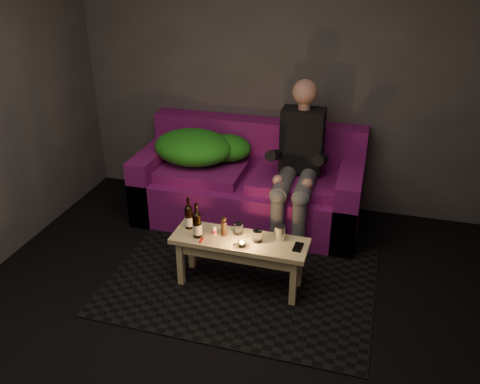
# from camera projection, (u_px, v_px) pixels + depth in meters

# --- Properties ---
(floor) EXTENTS (4.50, 4.50, 0.00)m
(floor) POSITION_uv_depth(u_px,v_px,m) (208.00, 346.00, 3.42)
(floor) COLOR black
(floor) RESTS_ON ground
(room) EXTENTS (4.50, 4.50, 4.50)m
(room) POSITION_uv_depth(u_px,v_px,m) (225.00, 89.00, 3.09)
(room) COLOR silver
(room) RESTS_ON ground
(rug) EXTENTS (2.11, 1.55, 0.01)m
(rug) POSITION_uv_depth(u_px,v_px,m) (241.00, 280.00, 4.07)
(rug) COLOR black
(rug) RESTS_ON floor
(sofa) EXTENTS (2.09, 0.94, 0.90)m
(sofa) POSITION_uv_depth(u_px,v_px,m) (250.00, 186.00, 4.88)
(sofa) COLOR #630D52
(sofa) RESTS_ON floor
(green_blanket) EXTENTS (0.92, 0.63, 0.31)m
(green_blanket) POSITION_uv_depth(u_px,v_px,m) (200.00, 147.00, 4.84)
(green_blanket) COLOR #1A8F1E
(green_blanket) RESTS_ON sofa
(person) EXTENTS (0.38, 0.87, 1.39)m
(person) POSITION_uv_depth(u_px,v_px,m) (298.00, 160.00, 4.45)
(person) COLOR black
(person) RESTS_ON sofa
(coffee_table) EXTENTS (1.05, 0.35, 0.43)m
(coffee_table) POSITION_uv_depth(u_px,v_px,m) (240.00, 247.00, 3.87)
(coffee_table) COLOR tan
(coffee_table) RESTS_ON rug
(beer_bottle_a) EXTENTS (0.07, 0.07, 0.26)m
(beer_bottle_a) POSITION_uv_depth(u_px,v_px,m) (189.00, 217.00, 3.94)
(beer_bottle_a) COLOR black
(beer_bottle_a) RESTS_ON coffee_table
(beer_bottle_b) EXTENTS (0.07, 0.07, 0.28)m
(beer_bottle_b) POSITION_uv_depth(u_px,v_px,m) (197.00, 224.00, 3.82)
(beer_bottle_b) COLOR black
(beer_bottle_b) RESTS_ON coffee_table
(salt_shaker) EXTENTS (0.04, 0.04, 0.08)m
(salt_shaker) POSITION_uv_depth(u_px,v_px,m) (214.00, 230.00, 3.88)
(salt_shaker) COLOR silver
(salt_shaker) RESTS_ON coffee_table
(pepper_mill) EXTENTS (0.05, 0.05, 0.12)m
(pepper_mill) POSITION_uv_depth(u_px,v_px,m) (224.00, 228.00, 3.86)
(pepper_mill) COLOR black
(pepper_mill) RESTS_ON coffee_table
(tumbler_back) EXTENTS (0.08, 0.08, 0.09)m
(tumbler_back) POSITION_uv_depth(u_px,v_px,m) (238.00, 229.00, 3.89)
(tumbler_back) COLOR white
(tumbler_back) RESTS_ON coffee_table
(tealight) EXTENTS (0.06, 0.06, 0.04)m
(tealight) POSITION_uv_depth(u_px,v_px,m) (242.00, 244.00, 3.74)
(tealight) COLOR white
(tealight) RESTS_ON coffee_table
(tumbler_front) EXTENTS (0.09, 0.09, 0.09)m
(tumbler_front) POSITION_uv_depth(u_px,v_px,m) (258.00, 236.00, 3.79)
(tumbler_front) COLOR white
(tumbler_front) RESTS_ON coffee_table
(steel_cup) EXTENTS (0.09, 0.09, 0.12)m
(steel_cup) POSITION_uv_depth(u_px,v_px,m) (280.00, 233.00, 3.81)
(steel_cup) COLOR silver
(steel_cup) RESTS_ON coffee_table
(smartphone) EXTENTS (0.07, 0.13, 0.01)m
(smartphone) POSITION_uv_depth(u_px,v_px,m) (298.00, 247.00, 3.73)
(smartphone) COLOR black
(smartphone) RESTS_ON coffee_table
(red_lighter) EXTENTS (0.02, 0.07, 0.01)m
(red_lighter) POSITION_uv_depth(u_px,v_px,m) (201.00, 240.00, 3.81)
(red_lighter) COLOR #B90B0B
(red_lighter) RESTS_ON coffee_table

